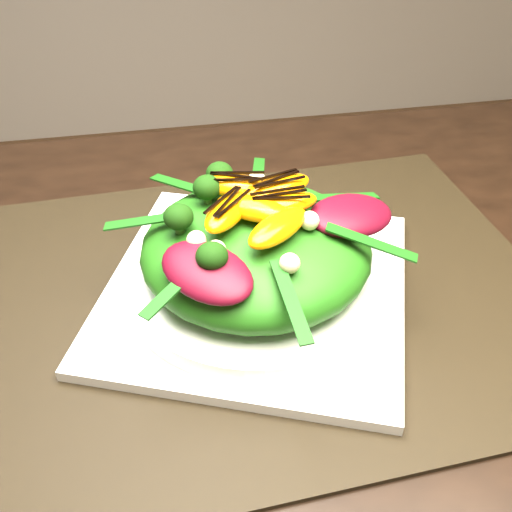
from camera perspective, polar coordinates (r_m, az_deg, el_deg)
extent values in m
cube|color=black|center=(0.57, 0.00, -3.60)|extent=(0.58, 0.45, 0.00)
cube|color=silver|center=(0.57, 0.00, -3.04)|extent=(0.36, 0.36, 0.01)
cylinder|color=white|center=(0.56, 0.00, -1.94)|extent=(0.30, 0.30, 0.02)
ellipsoid|color=#256412|center=(0.54, 0.00, 0.69)|extent=(0.24, 0.24, 0.07)
ellipsoid|color=#480714|center=(0.53, 9.03, 3.85)|extent=(0.09, 0.07, 0.02)
ellipsoid|color=orange|center=(0.52, -2.15, 5.42)|extent=(0.07, 0.04, 0.02)
sphere|color=black|center=(0.54, -6.21, 6.37)|extent=(0.05, 0.05, 0.04)
sphere|color=beige|center=(0.49, 4.46, 2.30)|extent=(0.02, 0.02, 0.02)
cube|color=black|center=(0.52, -2.18, 6.31)|extent=(0.05, 0.01, 0.00)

